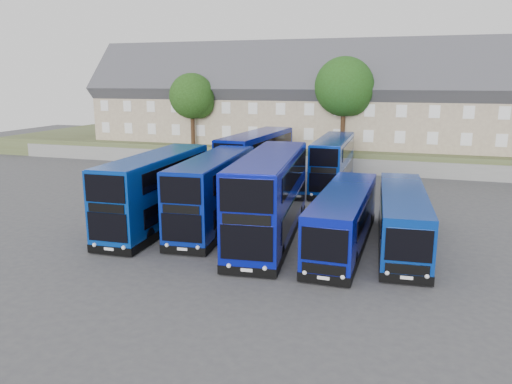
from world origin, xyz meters
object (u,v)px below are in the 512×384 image
at_px(dd_front_mid, 213,193).
at_px(dd_front_left, 156,192).
at_px(coach_east_a, 343,220).
at_px(tree_west, 194,98).
at_px(tree_mid, 346,89).

bearing_deg(dd_front_mid, dd_front_left, -168.33).
height_order(dd_front_mid, coach_east_a, dd_front_mid).
distance_m(dd_front_left, dd_front_mid, 3.55).
xyz_separation_m(dd_front_mid, tree_west, (-11.10, 21.76, 4.91)).
height_order(tree_west, tree_mid, tree_mid).
height_order(coach_east_a, tree_mid, tree_mid).
distance_m(dd_front_mid, tree_west, 24.92).
height_order(coach_east_a, tree_west, tree_west).
xyz_separation_m(dd_front_left, coach_east_a, (11.57, -0.38, -0.66)).
xyz_separation_m(coach_east_a, tree_mid, (-3.26, 23.64, 6.54)).
distance_m(dd_front_mid, coach_east_a, 8.30).
xyz_separation_m(coach_east_a, tree_west, (-19.26, 23.14, 5.52)).
height_order(dd_front_left, dd_front_mid, dd_front_left).
bearing_deg(dd_front_left, tree_west, 106.43).
relative_size(dd_front_left, tree_west, 1.48).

